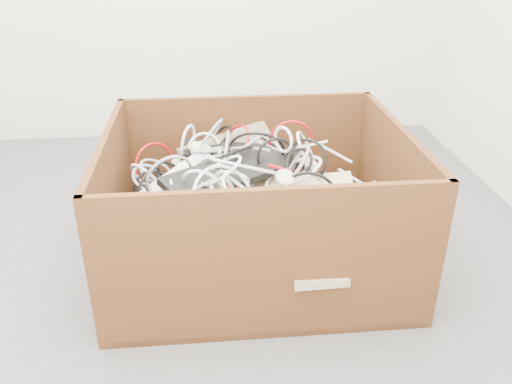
{
  "coord_description": "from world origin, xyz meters",
  "views": [
    {
      "loc": [
        0.06,
        -1.76,
        1.23
      ],
      "look_at": [
        0.23,
        0.04,
        0.3
      ],
      "focal_mm": 37.09,
      "sensor_mm": 36.0,
      "label": 1
    }
  ],
  "objects": [
    {
      "name": "keyboard_pile",
      "position": [
        0.21,
        0.05,
        0.29
      ],
      "size": [
        0.84,
        0.98,
        0.31
      ],
      "color": "tan",
      "rests_on": "cardboard_box"
    },
    {
      "name": "power_strip_left",
      "position": [
        -0.07,
        0.09,
        0.36
      ],
      "size": [
        0.27,
        0.25,
        0.13
      ],
      "primitive_type": "cube",
      "rotation": [
        0.14,
        -0.26,
        0.7
      ],
      "color": "silver",
      "rests_on": "keyboard_pile"
    },
    {
      "name": "cable_tangle",
      "position": [
        0.12,
        0.05,
        0.39
      ],
      "size": [
        0.99,
        0.81,
        0.4
      ],
      "color": "silver",
      "rests_on": "keyboard_pile"
    },
    {
      "name": "mice_scatter",
      "position": [
        0.15,
        0.01,
        0.35
      ],
      "size": [
        0.67,
        0.75,
        0.22
      ],
      "color": "beige",
      "rests_on": "keyboard_pile"
    },
    {
      "name": "ground",
      "position": [
        0.0,
        0.0,
        0.0
      ],
      "size": [
        3.0,
        3.0,
        0.0
      ],
      "primitive_type": "plane",
      "color": "#4B4B4D",
      "rests_on": "ground"
    },
    {
      "name": "vga_plug",
      "position": [
        0.52,
        -0.01,
        0.34
      ],
      "size": [
        0.06,
        0.05,
        0.03
      ],
      "primitive_type": "cube",
      "rotation": [
        0.09,
        0.14,
        -0.34
      ],
      "color": "#0D30C8",
      "rests_on": "keyboard_pile"
    },
    {
      "name": "cardboard_box",
      "position": [
        0.21,
        0.02,
        0.15
      ],
      "size": [
        1.11,
        0.92,
        0.56
      ],
      "color": "#442A11",
      "rests_on": "ground"
    },
    {
      "name": "power_strip_right",
      "position": [
        -0.02,
        -0.16,
        0.34
      ],
      "size": [
        0.29,
        0.09,
        0.09
      ],
      "primitive_type": "cube",
      "rotation": [
        -0.1,
        0.17,
        -0.12
      ],
      "color": "silver",
      "rests_on": "keyboard_pile"
    }
  ]
}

